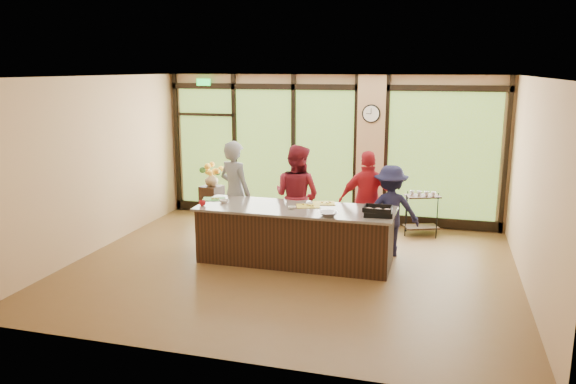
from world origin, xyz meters
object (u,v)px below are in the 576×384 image
Objects in this scene: cook_left at (235,193)px; cook_right at (390,211)px; flower_stand at (212,205)px; bar_cart at (422,209)px; island_base at (295,236)px; roasting_pan at (378,213)px.

cook_left is 1.21× the size of cook_right.
flower_stand is 4.19m from bar_cart.
island_base is at bearing 13.10° from cook_right.
cook_left is 2.75m from cook_right.
cook_right is 1.99× the size of flower_stand.
bar_cart reaches higher than flower_stand.
bar_cart is at bearing 16.69° from flower_stand.
roasting_pan is 0.55× the size of flower_stand.
island_base is 1.68m from cook_right.
cook_left is at bearing -177.19° from bar_cart.
cook_left is 2.41× the size of flower_stand.
cook_right reaches higher than roasting_pan.
cook_right is at bearing -153.93° from cook_left.
cook_left is 2.77m from roasting_pan.
roasting_pan is (-0.11, -0.92, 0.18)m from cook_right.
flower_stand is at bearing 162.90° from bar_cart.
flower_stand is at bearing 141.07° from island_base.
flower_stand is (-3.59, 1.97, -0.57)m from roasting_pan.
bar_cart is (0.58, 2.26, -0.44)m from roasting_pan.
cook_left reaches higher than cook_right.
island_base is 3.98× the size of flower_stand.
flower_stand is (-2.25, 1.81, -0.05)m from island_base.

